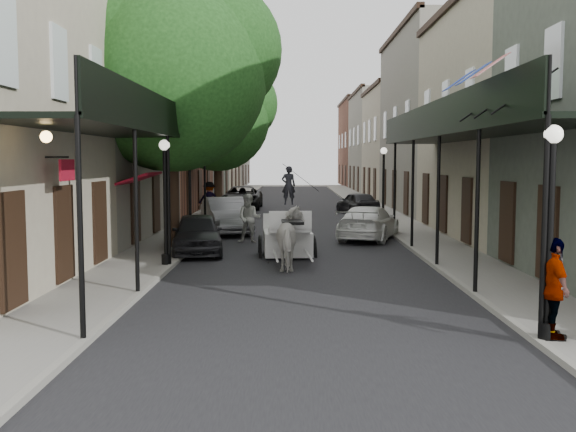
{
  "coord_description": "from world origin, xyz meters",
  "views": [
    {
      "loc": [
        -0.36,
        -12.97,
        3.24
      ],
      "look_at": [
        -0.45,
        5.67,
        1.6
      ],
      "focal_mm": 40.0,
      "sensor_mm": 36.0,
      "label": 1
    }
  ],
  "objects_px": {
    "horse": "(293,238)",
    "car_left_far": "(242,198)",
    "lamppost_right_far": "(383,184)",
    "car_left_mid": "(226,215)",
    "pedestrian_walking": "(249,218)",
    "car_left_near": "(197,233)",
    "tree_near": "(183,68)",
    "tree_far": "(224,114)",
    "lamppost_right_near": "(550,229)",
    "pedestrian_sidewalk_left": "(210,199)",
    "carriage": "(286,220)",
    "car_right_near": "(369,223)",
    "pedestrian_sidewalk_right": "(554,289)",
    "car_right_far": "(358,203)",
    "lamppost_left": "(165,200)"
  },
  "relations": [
    {
      "from": "horse",
      "to": "car_left_far",
      "type": "distance_m",
      "value": 23.42
    },
    {
      "from": "lamppost_right_far",
      "to": "car_left_mid",
      "type": "height_order",
      "value": "lamppost_right_far"
    },
    {
      "from": "pedestrian_walking",
      "to": "car_left_far",
      "type": "distance_m",
      "value": 17.25
    },
    {
      "from": "horse",
      "to": "car_left_near",
      "type": "distance_m",
      "value": 4.51
    },
    {
      "from": "car_left_far",
      "to": "car_left_mid",
      "type": "bearing_deg",
      "value": -88.21
    },
    {
      "from": "tree_near",
      "to": "car_left_mid",
      "type": "distance_m",
      "value": 7.67
    },
    {
      "from": "tree_far",
      "to": "horse",
      "type": "height_order",
      "value": "tree_far"
    },
    {
      "from": "lamppost_right_near",
      "to": "pedestrian_sidewalk_left",
      "type": "height_order",
      "value": "lamppost_right_near"
    },
    {
      "from": "lamppost_right_near",
      "to": "car_left_far",
      "type": "bearing_deg",
      "value": 103.9
    },
    {
      "from": "tree_near",
      "to": "lamppost_right_near",
      "type": "xyz_separation_m",
      "value": [
        8.3,
        -12.18,
        -4.44
      ]
    },
    {
      "from": "carriage",
      "to": "car_right_near",
      "type": "bearing_deg",
      "value": 47.57
    },
    {
      "from": "tree_far",
      "to": "carriage",
      "type": "distance_m",
      "value": 16.51
    },
    {
      "from": "pedestrian_sidewalk_left",
      "to": "car_left_mid",
      "type": "bearing_deg",
      "value": 97.98
    },
    {
      "from": "carriage",
      "to": "pedestrian_sidewalk_left",
      "type": "xyz_separation_m",
      "value": [
        -4.34,
        13.47,
        -0.11
      ]
    },
    {
      "from": "tree_near",
      "to": "lamppost_right_far",
      "type": "relative_size",
      "value": 2.6
    },
    {
      "from": "tree_far",
      "to": "car_left_far",
      "type": "height_order",
      "value": "tree_far"
    },
    {
      "from": "car_left_mid",
      "to": "car_right_near",
      "type": "relative_size",
      "value": 1.01
    },
    {
      "from": "tree_near",
      "to": "pedestrian_sidewalk_right",
      "type": "height_order",
      "value": "tree_near"
    },
    {
      "from": "car_right_far",
      "to": "car_left_far",
      "type": "bearing_deg",
      "value": -43.79
    },
    {
      "from": "pedestrian_sidewalk_right",
      "to": "pedestrian_sidewalk_left",
      "type": "bearing_deg",
      "value": 19.43
    },
    {
      "from": "lamppost_right_near",
      "to": "pedestrian_sidewalk_left",
      "type": "bearing_deg",
      "value": 110.29
    },
    {
      "from": "tree_far",
      "to": "car_left_mid",
      "type": "xyz_separation_m",
      "value": [
        1.0,
        -8.96,
        -5.05
      ]
    },
    {
      "from": "pedestrian_sidewalk_right",
      "to": "car_left_far",
      "type": "bearing_deg",
      "value": 13.01
    },
    {
      "from": "lamppost_left",
      "to": "car_left_far",
      "type": "height_order",
      "value": "lamppost_left"
    },
    {
      "from": "horse",
      "to": "pedestrian_sidewalk_left",
      "type": "xyz_separation_m",
      "value": [
        -4.55,
        16.31,
        0.16
      ]
    },
    {
      "from": "lamppost_left",
      "to": "car_left_far",
      "type": "distance_m",
      "value": 23.15
    },
    {
      "from": "car_right_far",
      "to": "lamppost_right_near",
      "type": "bearing_deg",
      "value": 75.96
    },
    {
      "from": "tree_near",
      "to": "car_left_near",
      "type": "distance_m",
      "value": 5.93
    },
    {
      "from": "lamppost_left",
      "to": "car_left_near",
      "type": "distance_m",
      "value": 3.33
    },
    {
      "from": "car_left_near",
      "to": "car_right_near",
      "type": "height_order",
      "value": "car_left_near"
    },
    {
      "from": "tree_near",
      "to": "horse",
      "type": "distance_m",
      "value": 8.01
    },
    {
      "from": "tree_far",
      "to": "lamppost_left",
      "type": "bearing_deg",
      "value": -89.54
    },
    {
      "from": "lamppost_right_near",
      "to": "pedestrian_sidewalk_left",
      "type": "distance_m",
      "value": 25.86
    },
    {
      "from": "car_right_near",
      "to": "pedestrian_sidewalk_left",
      "type": "bearing_deg",
      "value": -32.31
    },
    {
      "from": "lamppost_right_far",
      "to": "car_left_far",
      "type": "xyz_separation_m",
      "value": [
        -7.7,
        11.11,
        -1.29
      ]
    },
    {
      "from": "tree_near",
      "to": "car_left_near",
      "type": "height_order",
      "value": "tree_near"
    },
    {
      "from": "car_right_far",
      "to": "pedestrian_sidewalk_right",
      "type": "bearing_deg",
      "value": 76.17
    },
    {
      "from": "car_left_near",
      "to": "car_right_near",
      "type": "xyz_separation_m",
      "value": [
        6.4,
        3.98,
        -0.02
      ]
    },
    {
      "from": "lamppost_right_far",
      "to": "car_left_mid",
      "type": "xyz_separation_m",
      "value": [
        -7.34,
        -2.78,
        -1.26
      ]
    },
    {
      "from": "tree_near",
      "to": "car_left_mid",
      "type": "height_order",
      "value": "tree_near"
    },
    {
      "from": "horse",
      "to": "pedestrian_sidewalk_right",
      "type": "distance_m",
      "value": 9.12
    },
    {
      "from": "car_left_near",
      "to": "car_left_far",
      "type": "distance_m",
      "value": 20.11
    },
    {
      "from": "pedestrian_sidewalk_left",
      "to": "lamppost_left",
      "type": "bearing_deg",
      "value": 87.68
    },
    {
      "from": "tree_near",
      "to": "car_right_far",
      "type": "height_order",
      "value": "tree_near"
    },
    {
      "from": "tree_far",
      "to": "car_left_far",
      "type": "bearing_deg",
      "value": 82.55
    },
    {
      "from": "car_left_mid",
      "to": "carriage",
      "type": "bearing_deg",
      "value": -82.51
    },
    {
      "from": "tree_near",
      "to": "pedestrian_sidewalk_right",
      "type": "bearing_deg",
      "value": -55.41
    },
    {
      "from": "lamppost_right_near",
      "to": "horse",
      "type": "bearing_deg",
      "value": 119.09
    },
    {
      "from": "lamppost_right_near",
      "to": "pedestrian_walking",
      "type": "height_order",
      "value": "lamppost_right_near"
    },
    {
      "from": "pedestrian_sidewalk_right",
      "to": "car_right_near",
      "type": "distance_m",
      "value": 15.05
    }
  ]
}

